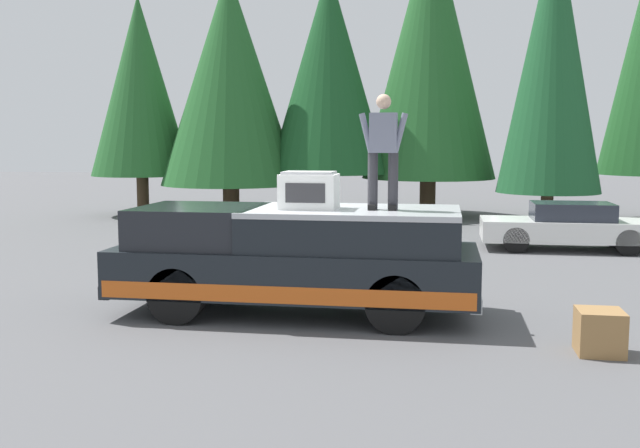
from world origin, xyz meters
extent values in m
plane|color=#565659|center=(0.00, 0.00, 0.00)|extent=(90.00, 90.00, 0.00)
cube|color=black|center=(-0.26, -0.31, 0.70)|extent=(2.00, 5.50, 0.70)
cube|color=#CC5619|center=(-0.26, -0.31, 0.51)|extent=(2.01, 5.39, 0.24)
cube|color=black|center=(-0.26, 1.21, 1.35)|extent=(1.84, 1.87, 0.60)
cube|color=black|center=(-0.26, -1.19, 1.31)|extent=(1.92, 3.19, 0.52)
cube|color=#B7BABF|center=(-0.26, -1.19, 1.61)|extent=(1.94, 3.19, 0.08)
cube|color=#232326|center=(-0.26, 2.38, 0.43)|extent=(1.96, 0.16, 0.20)
cube|color=#B2B5BA|center=(-0.26, -3.00, 0.43)|extent=(1.96, 0.16, 0.20)
cylinder|color=black|center=(-1.11, 1.29, 0.42)|extent=(0.30, 0.84, 0.84)
cylinder|color=black|center=(0.59, 1.29, 0.42)|extent=(0.30, 0.84, 0.84)
cylinder|color=black|center=(-1.11, -1.90, 0.42)|extent=(0.30, 0.84, 0.84)
cylinder|color=black|center=(0.59, -1.90, 0.42)|extent=(0.30, 0.84, 0.84)
cube|color=silver|center=(-0.37, -0.55, 1.91)|extent=(0.64, 0.84, 0.52)
cube|color=#2D2D30|center=(-0.70, -0.55, 1.91)|extent=(0.01, 0.59, 0.29)
cube|color=#99999E|center=(-0.37, -0.55, 2.19)|extent=(0.58, 0.76, 0.04)
cylinder|color=#333338|center=(-0.34, -1.80, 2.07)|extent=(0.15, 0.15, 0.84)
cube|color=black|center=(-0.38, -1.80, 1.69)|extent=(0.26, 0.11, 0.08)
cylinder|color=#333338|center=(-0.34, -1.50, 2.07)|extent=(0.15, 0.15, 0.84)
cube|color=black|center=(-0.38, -1.50, 1.69)|extent=(0.26, 0.11, 0.08)
cube|color=gray|center=(-0.34, -1.65, 2.78)|extent=(0.24, 0.40, 0.58)
sphere|color=beige|center=(-0.34, -1.65, 3.23)|extent=(0.22, 0.22, 0.22)
cylinder|color=gray|center=(-0.37, -1.89, 2.78)|extent=(0.09, 0.23, 0.58)
cylinder|color=gray|center=(-0.37, -1.40, 2.78)|extent=(0.09, 0.23, 0.58)
cube|color=white|center=(7.30, -5.54, 0.49)|extent=(1.64, 4.10, 0.50)
cube|color=#282D38|center=(7.30, -5.64, 0.95)|extent=(1.31, 1.89, 0.42)
cylinder|color=black|center=(6.58, -4.27, 0.31)|extent=(0.20, 0.62, 0.62)
cylinder|color=black|center=(8.02, -4.27, 0.31)|extent=(0.20, 0.62, 0.62)
cylinder|color=black|center=(6.58, -6.81, 0.31)|extent=(0.20, 0.62, 0.62)
cylinder|color=black|center=(8.02, -6.81, 0.31)|extent=(0.20, 0.62, 0.62)
cube|color=olive|center=(-1.68, -4.50, 0.28)|extent=(0.56, 0.56, 0.56)
cylinder|color=#4C3826|center=(12.93, -5.83, 0.51)|extent=(0.39, 0.39, 1.01)
cone|color=#1E562D|center=(12.93, -5.83, 5.27)|extent=(3.25, 3.25, 8.52)
cylinder|color=#4C3826|center=(14.95, -2.00, 0.67)|extent=(0.56, 0.56, 1.33)
cone|color=#235B28|center=(14.95, -2.00, 5.85)|extent=(4.68, 4.68, 9.03)
cylinder|color=#4C3826|center=(13.68, 1.37, 0.77)|extent=(0.49, 0.49, 1.53)
cone|color=#194C23|center=(13.68, 1.37, 4.99)|extent=(4.11, 4.11, 6.91)
cylinder|color=#4C3826|center=(13.18, 4.72, 0.57)|extent=(0.57, 0.57, 1.14)
cone|color=#235B28|center=(13.18, 4.72, 4.77)|extent=(4.77, 4.77, 7.25)
cylinder|color=#4C3826|center=(13.37, 8.04, 0.71)|extent=(0.42, 0.42, 1.43)
cone|color=#235B28|center=(13.37, 8.04, 4.56)|extent=(3.52, 3.52, 6.27)
camera|label=1|loc=(-11.00, -2.51, 2.68)|focal=40.62mm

